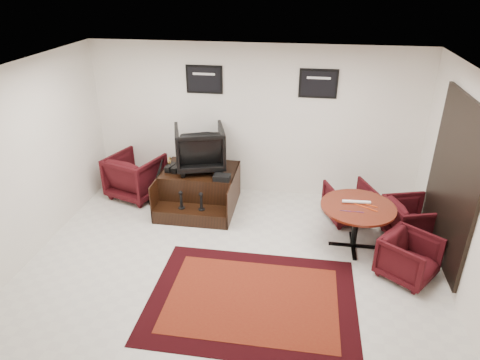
% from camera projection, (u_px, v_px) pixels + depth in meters
% --- Properties ---
extents(ground, '(6.00, 6.00, 0.00)m').
position_uv_depth(ground, '(231.00, 268.00, 6.21)').
color(ground, beige).
rests_on(ground, ground).
extents(room_shell, '(6.02, 5.02, 2.81)m').
position_uv_depth(room_shell, '(263.00, 153.00, 5.47)').
color(room_shell, silver).
rests_on(room_shell, ground).
extents(area_rug, '(2.70, 2.02, 0.01)m').
position_uv_depth(area_rug, '(252.00, 299.00, 5.61)').
color(area_rug, black).
rests_on(area_rug, ground).
extents(shine_podium, '(1.32, 1.36, 0.68)m').
position_uv_depth(shine_podium, '(200.00, 190.00, 7.76)').
color(shine_podium, black).
rests_on(shine_podium, ground).
extents(shine_chair, '(1.04, 1.00, 0.87)m').
position_uv_depth(shine_chair, '(200.00, 146.00, 7.53)').
color(shine_chair, black).
rests_on(shine_chair, shine_podium).
extents(shoes_pair, '(0.27, 0.32, 0.10)m').
position_uv_depth(shoes_pair, '(174.00, 168.00, 7.60)').
color(shoes_pair, black).
rests_on(shoes_pair, shine_podium).
extents(polish_kit, '(0.29, 0.21, 0.10)m').
position_uv_depth(polish_kit, '(222.00, 177.00, 7.26)').
color(polish_kit, black).
rests_on(polish_kit, shine_podium).
extents(umbrella_black, '(0.30, 0.11, 0.82)m').
position_uv_depth(umbrella_black, '(156.00, 185.00, 7.70)').
color(umbrella_black, black).
rests_on(umbrella_black, ground).
extents(umbrella_hooked, '(0.34, 0.13, 0.91)m').
position_uv_depth(umbrella_hooked, '(157.00, 181.00, 7.76)').
color(umbrella_hooked, black).
rests_on(umbrella_hooked, ground).
extents(armchair_side, '(1.10, 1.06, 0.91)m').
position_uv_depth(armchair_side, '(136.00, 174.00, 8.03)').
color(armchair_side, black).
rests_on(armchair_side, ground).
extents(meeting_table, '(1.11, 1.11, 0.73)m').
position_uv_depth(meeting_table, '(357.00, 211.00, 6.42)').
color(meeting_table, '#401009').
rests_on(meeting_table, ground).
extents(table_chair_back, '(0.89, 0.86, 0.72)m').
position_uv_depth(table_chair_back, '(349.00, 201.00, 7.29)').
color(table_chair_back, black).
rests_on(table_chair_back, ground).
extents(table_chair_window, '(0.86, 0.89, 0.75)m').
position_uv_depth(table_chair_window, '(412.00, 219.00, 6.73)').
color(table_chair_window, black).
rests_on(table_chair_window, ground).
extents(table_chair_corner, '(0.92, 0.93, 0.70)m').
position_uv_depth(table_chair_corner, '(409.00, 256.00, 5.89)').
color(table_chair_corner, black).
rests_on(table_chair_corner, ground).
extents(paper_roll, '(0.42, 0.07, 0.05)m').
position_uv_depth(paper_roll, '(356.00, 202.00, 6.44)').
color(paper_roll, white).
rests_on(paper_roll, meeting_table).
extents(table_clutter, '(0.56, 0.37, 0.01)m').
position_uv_depth(table_clutter, '(361.00, 206.00, 6.36)').
color(table_clutter, '#D43E0B').
rests_on(table_clutter, meeting_table).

